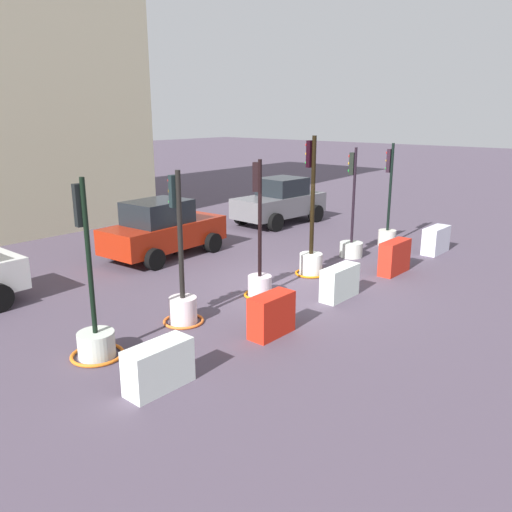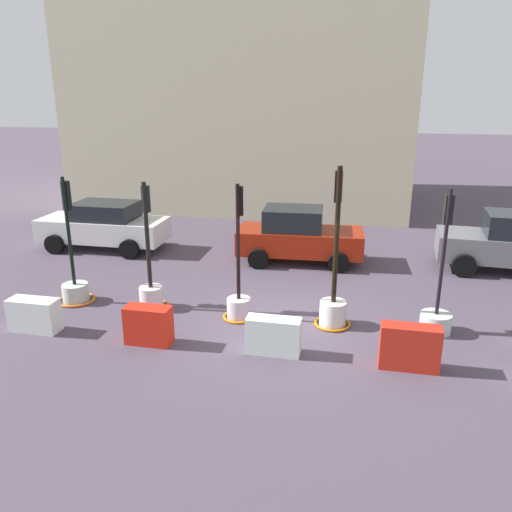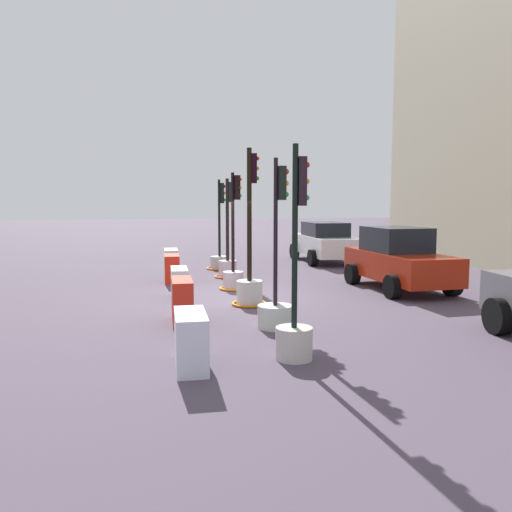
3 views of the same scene
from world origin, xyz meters
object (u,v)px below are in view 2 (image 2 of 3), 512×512
at_px(construction_barrier_2, 273,336).
at_px(car_red_compact, 298,236).
at_px(construction_barrier_0, 34,315).
at_px(construction_barrier_3, 410,347).
at_px(traffic_light_4, 437,309).
at_px(traffic_light_3, 333,300).
at_px(traffic_light_0, 75,283).
at_px(traffic_light_1, 151,286).
at_px(construction_barrier_1, 148,325).
at_px(traffic_light_2, 239,296).
at_px(car_white_van, 104,226).
at_px(car_grey_saloon, 508,243).

distance_m(construction_barrier_2, car_red_compact, 6.19).
relative_size(construction_barrier_0, construction_barrier_3, 0.99).
relative_size(traffic_light_4, construction_barrier_3, 2.86).
height_order(traffic_light_3, construction_barrier_0, traffic_light_3).
relative_size(construction_barrier_0, construction_barrier_2, 1.00).
height_order(traffic_light_0, traffic_light_4, traffic_light_4).
bearing_deg(traffic_light_1, construction_barrier_1, -68.80).
relative_size(traffic_light_0, traffic_light_2, 1.00).
bearing_deg(car_red_compact, traffic_light_0, -139.94).
bearing_deg(construction_barrier_3, construction_barrier_1, -179.51).
relative_size(traffic_light_1, traffic_light_2, 0.98).
relative_size(traffic_light_0, car_white_van, 0.75).
bearing_deg(traffic_light_3, car_white_van, 150.69).
bearing_deg(construction_barrier_0, traffic_light_3, 14.14).
relative_size(construction_barrier_0, construction_barrier_1, 1.14).
relative_size(construction_barrier_0, car_red_compact, 0.28).
height_order(construction_barrier_3, car_white_van, car_white_van).
xyz_separation_m(traffic_light_2, traffic_light_3, (2.25, 0.06, 0.08)).
height_order(construction_barrier_1, construction_barrier_3, construction_barrier_3).
distance_m(construction_barrier_2, construction_barrier_3, 2.74).
distance_m(traffic_light_4, car_white_van, 11.42).
distance_m(construction_barrier_3, car_white_van, 11.62).
xyz_separation_m(traffic_light_1, car_grey_saloon, (9.50, 4.81, 0.30)).
xyz_separation_m(traffic_light_3, construction_barrier_2, (-1.13, -1.63, -0.24)).
xyz_separation_m(construction_barrier_1, construction_barrier_3, (5.47, 0.05, 0.03)).
bearing_deg(car_grey_saloon, traffic_light_4, -118.35).
distance_m(traffic_light_4, construction_barrier_1, 6.46).
height_order(construction_barrier_1, car_white_van, car_white_van).
height_order(traffic_light_4, construction_barrier_0, traffic_light_4).
bearing_deg(construction_barrier_2, traffic_light_3, 55.17).
bearing_deg(traffic_light_4, car_red_compact, 130.01).
relative_size(construction_barrier_2, car_grey_saloon, 0.28).
xyz_separation_m(traffic_light_0, construction_barrier_0, (0.01, -1.77, -0.11)).
distance_m(construction_barrier_1, construction_barrier_2, 2.74).
height_order(construction_barrier_0, construction_barrier_3, construction_barrier_3).
distance_m(construction_barrier_1, car_red_compact, 6.76).
bearing_deg(construction_barrier_0, traffic_light_4, 11.23).
height_order(traffic_light_4, car_grey_saloon, traffic_light_4).
relative_size(traffic_light_3, construction_barrier_2, 3.28).
bearing_deg(traffic_light_3, traffic_light_0, 179.23).
bearing_deg(traffic_light_2, car_red_compact, 79.50).
distance_m(construction_barrier_0, construction_barrier_1, 2.81).
xyz_separation_m(traffic_light_0, construction_barrier_3, (8.29, -1.78, -0.04)).
distance_m(traffic_light_4, construction_barrier_3, 1.94).
xyz_separation_m(traffic_light_1, traffic_light_3, (4.58, -0.10, 0.07)).
bearing_deg(car_red_compact, car_grey_saloon, 3.40).
relative_size(traffic_light_1, construction_barrier_3, 2.78).
bearing_deg(car_red_compact, construction_barrier_2, -87.53).
height_order(traffic_light_1, construction_barrier_2, traffic_light_1).
height_order(construction_barrier_2, car_grey_saloon, car_grey_saloon).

